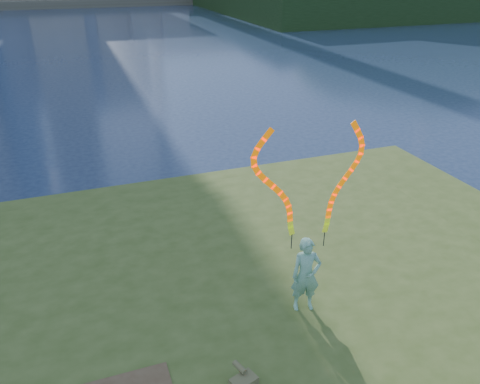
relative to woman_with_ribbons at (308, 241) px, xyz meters
name	(u,v)px	position (x,y,z in m)	size (l,w,h in m)	color
ground	(181,323)	(-2.13, 1.20, -2.24)	(320.00, 320.00, 0.00)	#18253D
wooded_hill	(445,4)	(57.43, 61.16, -2.08)	(78.00, 50.00, 63.00)	black
woman_with_ribbons	(308,241)	(0.00, 0.00, 0.00)	(1.96, 0.53, 3.89)	#196B43
canvas_bag	(243,384)	(-1.75, -1.45, -1.29)	(0.45, 0.50, 0.37)	brown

